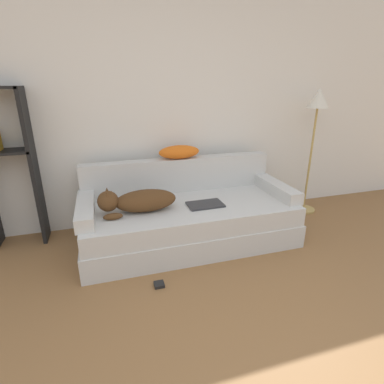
# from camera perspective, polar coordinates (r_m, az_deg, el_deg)

# --- Properties ---
(wall_back) EXTENTS (7.56, 0.06, 2.70)m
(wall_back) POSITION_cam_1_polar(r_m,az_deg,el_deg) (3.35, -5.36, 17.03)
(wall_back) COLOR silver
(wall_back) RESTS_ON ground_plane
(couch) EXTENTS (2.07, 0.94, 0.41)m
(couch) POSITION_cam_1_polar(r_m,az_deg,el_deg) (3.03, -0.53, -5.80)
(couch) COLOR silver
(couch) RESTS_ON ground_plane
(couch_backrest) EXTENTS (2.03, 0.15, 0.36)m
(couch_backrest) POSITION_cam_1_polar(r_m,az_deg,el_deg) (3.24, -2.54, 3.36)
(couch_backrest) COLOR silver
(couch_backrest) RESTS_ON couch
(couch_arm_left) EXTENTS (0.15, 0.75, 0.12)m
(couch_arm_left) POSITION_cam_1_polar(r_m,az_deg,el_deg) (2.82, -19.62, -3.08)
(couch_arm_left) COLOR silver
(couch_arm_left) RESTS_ON couch
(couch_arm_right) EXTENTS (0.15, 0.75, 0.12)m
(couch_arm_right) POSITION_cam_1_polar(r_m,az_deg,el_deg) (3.30, 15.70, 0.74)
(couch_arm_right) COLOR silver
(couch_arm_right) RESTS_ON couch
(dog) EXTENTS (0.70, 0.26, 0.24)m
(dog) POSITION_cam_1_polar(r_m,az_deg,el_deg) (2.75, -10.28, -1.67)
(dog) COLOR #513319
(dog) RESTS_ON couch
(laptop) EXTENTS (0.34, 0.22, 0.02)m
(laptop) POSITION_cam_1_polar(r_m,az_deg,el_deg) (2.89, 2.53, -2.39)
(laptop) COLOR #2D2D30
(laptop) RESTS_ON couch
(throw_pillow) EXTENTS (0.43, 0.20, 0.14)m
(throw_pillow) POSITION_cam_1_polar(r_m,az_deg,el_deg) (3.18, -2.46, 7.63)
(throw_pillow) COLOR orange
(throw_pillow) RESTS_ON couch_backrest
(bookshelf) EXTENTS (0.47, 0.26, 1.50)m
(bookshelf) POSITION_cam_1_polar(r_m,az_deg,el_deg) (3.28, -32.15, 5.26)
(bookshelf) COLOR black
(bookshelf) RESTS_ON ground_plane
(floor_lamp) EXTENTS (0.27, 0.27, 1.47)m
(floor_lamp) POSITION_cam_1_polar(r_m,az_deg,el_deg) (3.79, 22.57, 13.11)
(floor_lamp) COLOR tan
(floor_lamp) RESTS_ON ground_plane
(power_adapter) EXTENTS (0.08, 0.08, 0.03)m
(power_adapter) POSITION_cam_1_polar(r_m,az_deg,el_deg) (2.51, -6.28, -17.11)
(power_adapter) COLOR black
(power_adapter) RESTS_ON ground_plane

